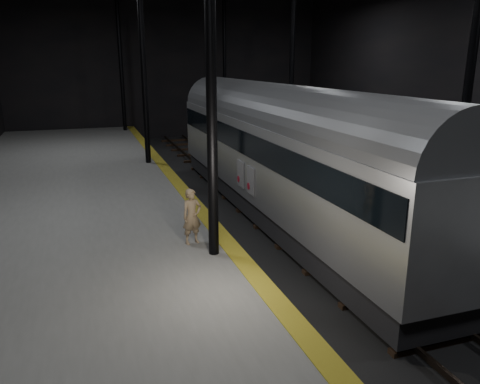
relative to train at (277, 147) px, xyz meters
name	(u,v)px	position (x,y,z in m)	size (l,w,h in m)	color
ground	(285,225)	(0.00, -0.84, -2.75)	(44.00, 44.00, 0.00)	black
platform_left	(67,235)	(-7.50, -0.84, -2.25)	(9.00, 43.80, 1.00)	#595956
platform_right	(451,194)	(7.50, -0.84, -2.25)	(9.00, 43.80, 1.00)	#595956
tactile_strip	(198,207)	(-3.25, -0.84, -1.75)	(0.50, 43.80, 0.01)	olive
track	(285,223)	(0.00, -0.84, -2.68)	(2.40, 43.00, 0.24)	#3F3328
train	(277,147)	(0.00, 0.00, 0.00)	(2.77, 18.46, 4.93)	#9D9FA4
woman	(192,216)	(-4.16, -3.97, -0.99)	(0.56, 0.37, 1.53)	#8D7556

